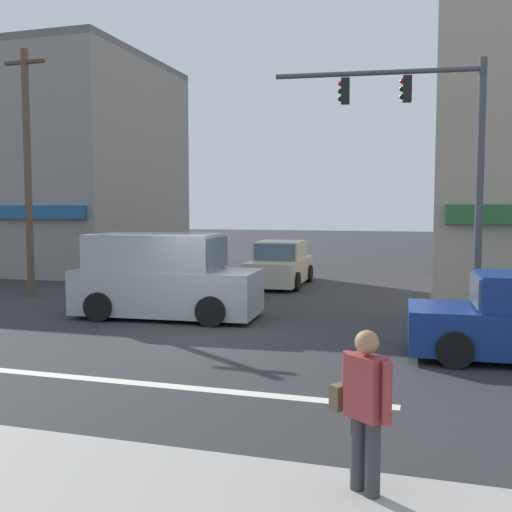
% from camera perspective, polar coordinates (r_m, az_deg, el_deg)
% --- Properties ---
extents(ground_plane, '(120.00, 120.00, 0.00)m').
position_cam_1_polar(ground_plane, '(13.10, -5.72, -7.60)').
color(ground_plane, '#2B2B2D').
extents(lane_marking_stripe, '(9.00, 0.24, 0.01)m').
position_cam_1_polar(lane_marking_stripe, '(10.05, -13.54, -11.47)').
color(lane_marking_stripe, silver).
rests_on(lane_marking_stripe, ground).
extents(building_left_block, '(11.64, 9.06, 9.33)m').
position_cam_1_polar(building_left_block, '(29.77, -20.33, 7.99)').
color(building_left_block, gray).
rests_on(building_left_block, ground).
extents(utility_pole_near_left, '(1.40, 0.22, 7.58)m').
position_cam_1_polar(utility_pole_near_left, '(19.91, -20.92, 7.69)').
color(utility_pole_near_left, brown).
rests_on(utility_pole_near_left, ground).
extents(traffic_light_mast, '(4.87, 0.66, 6.20)m').
position_cam_1_polar(traffic_light_mast, '(14.87, 16.85, 9.86)').
color(traffic_light_mast, '#47474C').
rests_on(traffic_light_mast, ground).
extents(van_parked_curbside, '(4.71, 2.28, 2.11)m').
position_cam_1_polar(van_parked_curbside, '(15.27, -8.80, -2.06)').
color(van_parked_curbside, '#999EA3').
rests_on(van_parked_curbside, ground).
extents(sedan_crossing_center, '(1.99, 4.16, 1.58)m').
position_cam_1_polar(sedan_crossing_center, '(21.31, 2.30, -0.91)').
color(sedan_crossing_center, '#B7B29E').
rests_on(sedan_crossing_center, ground).
extents(pedestrian_foreground_with_bag, '(0.61, 0.56, 1.67)m').
position_cam_1_polar(pedestrian_foreground_with_bag, '(5.71, 10.27, -14.01)').
color(pedestrian_foreground_with_bag, '#333338').
rests_on(pedestrian_foreground_with_bag, ground).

